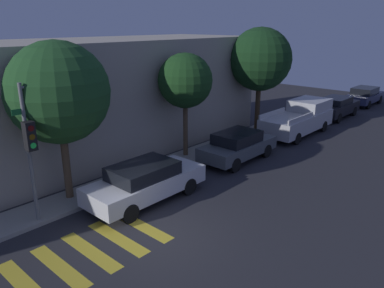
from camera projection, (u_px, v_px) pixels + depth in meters
ground_plane at (154, 237)px, 11.56m from camera, size 60.00×60.00×0.00m
sidewalk at (83, 196)px, 14.10m from camera, size 26.00×1.63×0.14m
building_row at (23, 110)px, 15.96m from camera, size 26.00×6.00×5.56m
crosswalk at (60, 267)px, 10.14m from camera, size 6.25×2.60×0.00m
traffic_light_pole at (41, 127)px, 11.63m from camera, size 2.35×0.56×4.64m
sedan_near_corner at (145, 181)px, 13.71m from camera, size 4.63×1.85×1.46m
sedan_middle at (238, 145)px, 17.78m from camera, size 4.21×1.77×1.43m
pickup_truck at (300, 118)px, 22.11m from camera, size 5.49×2.04×1.88m
sedan_far_end at (336, 107)px, 25.95m from camera, size 4.41×1.77×1.43m
sedan_tail_of_row at (364, 96)px, 29.99m from camera, size 4.40×1.78×1.42m
tree_near_corner at (58, 93)px, 12.74m from camera, size 3.53×3.53×5.80m
tree_midblock at (185, 81)px, 17.26m from camera, size 2.55×2.55×5.04m
tree_far_end at (260, 60)px, 21.52m from camera, size 3.62×3.62×6.12m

